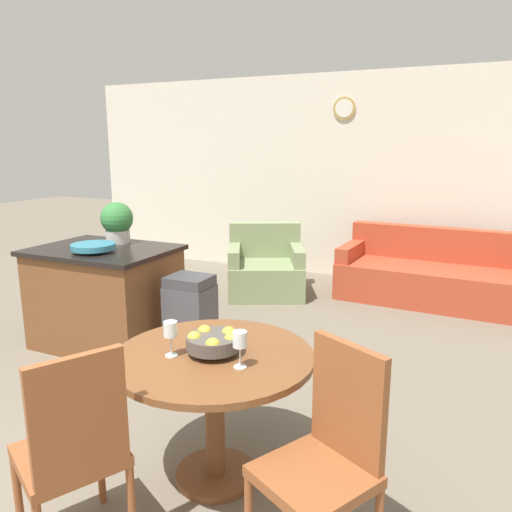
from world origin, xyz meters
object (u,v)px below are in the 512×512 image
at_px(wine_glass_right, 240,341).
at_px(trash_bin, 191,319).
at_px(wine_glass_left, 171,331).
at_px(teal_bowl, 93,247).
at_px(dining_chair_near_right, 328,450).
at_px(kitchen_island, 106,296).
at_px(armchair, 265,271).
at_px(dining_chair_near_left, 74,446).
at_px(fruit_bowl, 214,341).
at_px(dining_table, 214,383).
at_px(potted_plant, 117,222).
at_px(couch, 435,277).

xyz_separation_m(wine_glass_right, trash_bin, (-1.13, 1.34, -0.50)).
height_order(wine_glass_left, teal_bowl, teal_bowl).
relative_size(dining_chair_near_right, wine_glass_left, 5.31).
distance_m(wine_glass_left, kitchen_island, 2.17).
bearing_deg(teal_bowl, wine_glass_left, -37.04).
height_order(wine_glass_right, armchair, wine_glass_right).
bearing_deg(wine_glass_right, kitchen_island, 146.42).
xyz_separation_m(dining_chair_near_left, kitchen_island, (-1.53, 1.95, -0.09)).
distance_m(dining_chair_near_left, trash_bin, 2.07).
bearing_deg(fruit_bowl, armchair, 109.14).
bearing_deg(armchair, dining_chair_near_right, -88.39).
xyz_separation_m(dining_table, wine_glass_right, (0.20, -0.09, 0.30)).
bearing_deg(potted_plant, teal_bowl, -79.31).
bearing_deg(fruit_bowl, couch, 78.72).
bearing_deg(teal_bowl, kitchen_island, 107.16).
xyz_separation_m(dining_table, dining_chair_near_left, (-0.29, -0.70, -0.03)).
distance_m(dining_table, couch, 3.92).
bearing_deg(trash_bin, couch, 56.68).
height_order(potted_plant, armchair, potted_plant).
xyz_separation_m(dining_chair_near_left, trash_bin, (-0.65, 1.96, -0.17)).
height_order(potted_plant, couch, potted_plant).
distance_m(teal_bowl, potted_plant, 0.44).
height_order(dining_chair_near_right, wine_glass_left, dining_chair_near_right).
distance_m(teal_bowl, trash_bin, 1.03).
bearing_deg(couch, dining_chair_near_right, -87.58).
bearing_deg(kitchen_island, teal_bowl, -72.84).
relative_size(dining_chair_near_left, fruit_bowl, 3.51).
distance_m(wine_glass_right, potted_plant, 2.59).
bearing_deg(dining_table, trash_bin, 126.63).
relative_size(dining_table, wine_glass_left, 5.66).
bearing_deg(dining_chair_near_right, teal_bowl, -0.82).
height_order(dining_chair_near_right, armchair, dining_chair_near_right).
xyz_separation_m(dining_chair_near_left, couch, (1.05, 4.54, -0.25)).
distance_m(dining_table, teal_bowl, 2.10).
bearing_deg(trash_bin, fruit_bowl, -53.31).
height_order(dining_chair_near_right, teal_bowl, dining_chair_near_right).
xyz_separation_m(fruit_bowl, armchair, (-1.14, 3.30, -0.51)).
bearing_deg(dining_chair_near_left, kitchen_island, 66.30).
height_order(dining_table, dining_chair_near_left, dining_chair_near_left).
height_order(fruit_bowl, wine_glass_right, wine_glass_right).
distance_m(dining_chair_near_right, fruit_bowl, 0.80).
bearing_deg(armchair, kitchen_island, -133.86).
bearing_deg(dining_chair_near_left, trash_bin, 46.45).
distance_m(wine_glass_left, wine_glass_right, 0.38).
distance_m(wine_glass_right, teal_bowl, 2.29).
xyz_separation_m(dining_table, kitchen_island, (-1.82, 1.25, -0.11)).
xyz_separation_m(dining_chair_near_right, kitchen_island, (-2.52, 1.53, -0.09)).
bearing_deg(wine_glass_left, kitchen_island, 140.19).
bearing_deg(dining_chair_near_right, dining_table, 6.00).
bearing_deg(couch, kitchen_island, -131.63).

